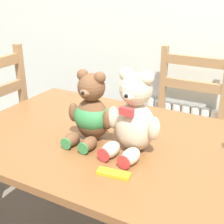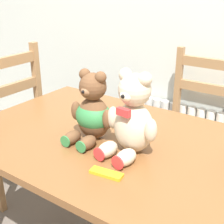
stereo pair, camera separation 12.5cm
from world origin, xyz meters
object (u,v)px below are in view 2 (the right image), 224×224
(teddy_bear_left, at_px, (92,112))
(chocolate_bar, at_px, (106,173))
(wooden_chair_side, at_px, (6,126))
(teddy_bear_right, at_px, (132,119))
(wooden_chair_behind, at_px, (196,135))

(teddy_bear_left, height_order, chocolate_bar, teddy_bear_left)
(teddy_bear_left, bearing_deg, wooden_chair_side, -12.26)
(teddy_bear_left, bearing_deg, chocolate_bar, 136.88)
(teddy_bear_right, bearing_deg, wooden_chair_behind, -83.08)
(teddy_bear_left, relative_size, chocolate_bar, 2.51)
(wooden_chair_behind, bearing_deg, chocolate_bar, 91.77)
(wooden_chair_behind, xyz_separation_m, teddy_bear_right, (0.02, -0.83, 0.41))
(wooden_chair_behind, distance_m, chocolate_bar, 1.06)
(wooden_chair_side, relative_size, chocolate_bar, 8.63)
(wooden_chair_behind, xyz_separation_m, wooden_chair_side, (-1.06, -0.63, 0.02))
(wooden_chair_side, xyz_separation_m, teddy_bear_left, (0.88, -0.19, 0.37))
(wooden_chair_behind, relative_size, chocolate_bar, 8.30)
(wooden_chair_side, height_order, chocolate_bar, wooden_chair_side)
(wooden_chair_behind, distance_m, wooden_chair_side, 1.24)
(wooden_chair_side, relative_size, teddy_bear_right, 3.12)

